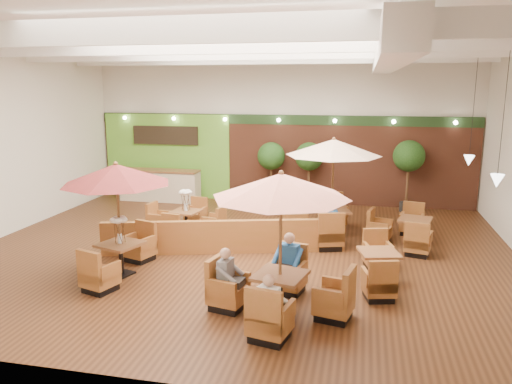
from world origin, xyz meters
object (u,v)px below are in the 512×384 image
(service_counter, at_px, (160,185))
(topiary_0, at_px, (271,159))
(table_5, at_px, (404,231))
(table_3, at_px, (186,219))
(topiary_1, at_px, (309,159))
(diner_2, at_px, (228,272))
(table_0, at_px, (117,190))
(diner_4, at_px, (329,222))
(table_1, at_px, (281,218))
(table_4, at_px, (378,267))
(diner_3, at_px, (329,220))
(booth_divider, at_px, (224,237))
(topiary_2, at_px, (409,159))
(table_2, at_px, (330,166))
(diner_1, at_px, (288,258))
(diner_0, at_px, (270,299))

(service_counter, xyz_separation_m, topiary_0, (4.21, 0.20, 1.12))
(table_5, bearing_deg, table_3, -163.42)
(topiary_0, bearing_deg, topiary_1, 0.00)
(diner_2, bearing_deg, table_0, -104.46)
(table_0, xyz_separation_m, diner_4, (4.50, 2.90, -1.26))
(table_1, relative_size, diner_2, 3.66)
(table_3, height_order, table_4, table_3)
(topiary_0, relative_size, topiary_1, 0.99)
(table_1, height_order, diner_3, table_1)
(table_3, xyz_separation_m, table_4, (5.44, -2.70, -0.06))
(booth_divider, xyz_separation_m, table_3, (-1.59, 1.50, -0.02))
(diner_4, bearing_deg, booth_divider, -177.55)
(topiary_1, bearing_deg, service_counter, -177.94)
(service_counter, distance_m, diner_4, 7.95)
(table_0, distance_m, topiary_2, 10.12)
(table_0, height_order, table_2, table_2)
(table_3, relative_size, table_5, 0.91)
(booth_divider, distance_m, table_2, 3.60)
(table_0, distance_m, diner_1, 4.07)
(diner_0, bearing_deg, diner_3, 101.76)
(table_3, distance_m, topiary_2, 7.78)
(topiary_0, distance_m, topiary_1, 1.36)
(topiary_1, bearing_deg, diner_3, -77.09)
(table_3, bearing_deg, diner_1, -35.82)
(topiary_2, height_order, diner_4, topiary_2)
(diner_0, xyz_separation_m, diner_2, (-1.01, 1.01, 0.01))
(service_counter, bearing_deg, table_3, -57.54)
(booth_divider, height_order, diner_2, diner_2)
(table_2, xyz_separation_m, topiary_2, (2.39, 3.54, -0.21))
(table_4, distance_m, diner_1, 2.13)
(topiary_0, relative_size, diner_0, 3.13)
(table_5, height_order, topiary_2, topiary_2)
(table_3, xyz_separation_m, diner_3, (4.20, -0.58, 0.37))
(topiary_1, xyz_separation_m, diner_3, (1.05, -4.59, -0.95))
(table_5, relative_size, topiary_1, 1.12)
(table_5, xyz_separation_m, topiary_0, (-4.41, 3.71, 1.36))
(booth_divider, relative_size, diner_4, 8.77)
(table_1, bearing_deg, table_3, 139.74)
(table_1, height_order, topiary_1, table_1)
(table_3, bearing_deg, service_counter, 132.28)
(table_2, distance_m, diner_3, 1.65)
(diner_0, relative_size, diner_1, 0.88)
(table_1, bearing_deg, topiary_1, 105.17)
(booth_divider, xyz_separation_m, table_5, (4.60, 1.81, -0.09))
(table_1, distance_m, table_4, 3.11)
(booth_divider, relative_size, table_4, 2.48)
(table_3, relative_size, topiary_1, 1.02)
(booth_divider, xyz_separation_m, diner_2, (0.98, -3.17, 0.31))
(topiary_0, relative_size, diner_1, 2.76)
(topiary_1, distance_m, diner_2, 8.77)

